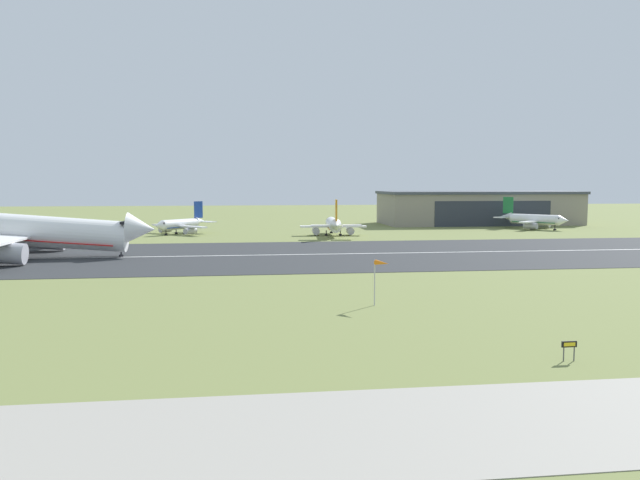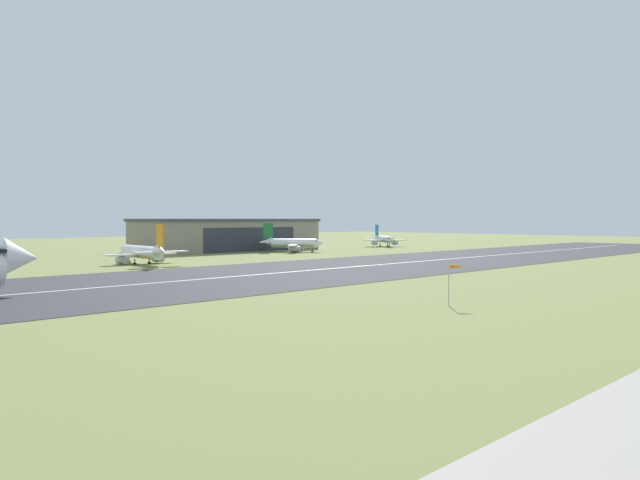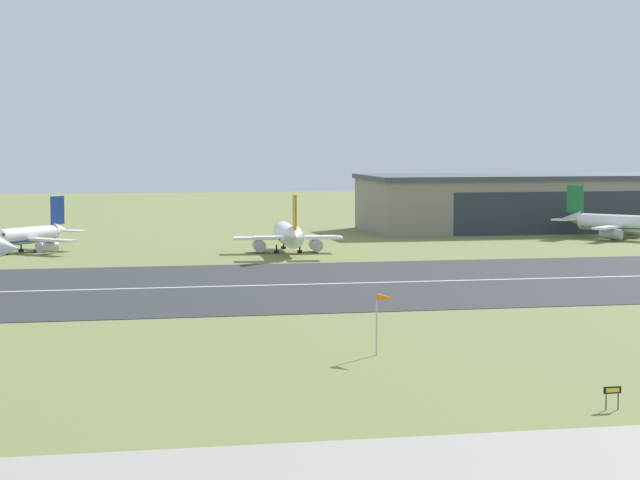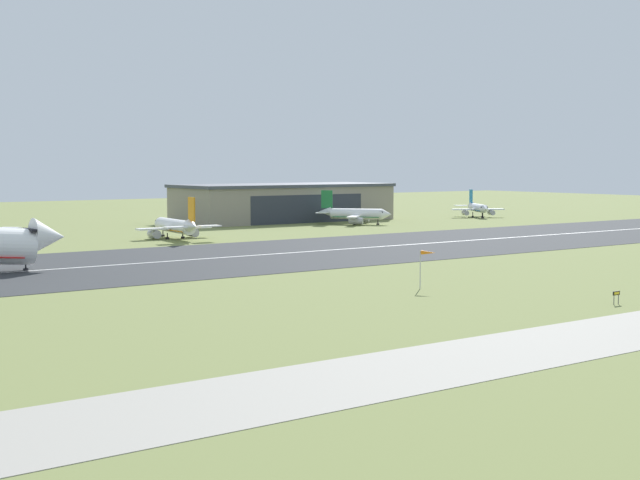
{
  "view_description": "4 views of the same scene",
  "coord_description": "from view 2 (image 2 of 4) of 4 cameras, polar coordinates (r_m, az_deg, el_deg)",
  "views": [
    {
      "loc": [
        -33.28,
        0.04,
        14.24
      ],
      "look_at": [
        -20.22,
        99.72,
        4.95
      ],
      "focal_mm": 35.0,
      "sensor_mm": 36.0,
      "label": 1
    },
    {
      "loc": [
        -85.93,
        25.42,
        11.17
      ],
      "look_at": [
        -8.37,
        102.7,
        7.47
      ],
      "focal_mm": 35.0,
      "sensor_mm": 36.0,
      "label": 2
    },
    {
      "loc": [
        -44.27,
        -32.87,
        18.71
      ],
      "look_at": [
        -17.24,
        96.11,
        7.86
      ],
      "focal_mm": 70.0,
      "sensor_mm": 36.0,
      "label": 3
    },
    {
      "loc": [
        -100.07,
        -21.43,
        17.22
      ],
      "look_at": [
        -18.26,
        93.14,
        5.22
      ],
      "focal_mm": 50.0,
      "sensor_mm": 36.0,
      "label": 4
    }
  ],
  "objects": [
    {
      "name": "airplane_parked_centre",
      "position": [
        210.13,
        -2.51,
        -0.31
      ],
      "size": [
        19.59,
        20.79,
        9.74
      ],
      "color": "white",
      "rests_on": "ground_plane"
    },
    {
      "name": "ground_plane",
      "position": [
        93.65,
        22.36,
        -5.06
      ],
      "size": [
        662.21,
        662.21,
        0.0
      ],
      "primitive_type": "plane",
      "color": "olive"
    },
    {
      "name": "runway_centreline",
      "position": [
        129.67,
        -3.4,
        -2.98
      ],
      "size": [
        379.99,
        0.7,
        0.01
      ],
      "primitive_type": "cube",
      "color": "silver",
      "rests_on": "runway_strip"
    },
    {
      "name": "airplane_parked_east",
      "position": [
        160.12,
        -15.94,
        -1.11
      ],
      "size": [
        18.0,
        24.36,
        9.97
      ],
      "color": "white",
      "rests_on": "ground_plane"
    },
    {
      "name": "runway_strip",
      "position": [
        129.67,
        -3.4,
        -3.0
      ],
      "size": [
        422.21,
        52.54,
        0.06
      ],
      "primitive_type": "cube",
      "color": "#2B2D30",
      "rests_on": "ground_plane"
    },
    {
      "name": "hangar_building",
      "position": [
        225.14,
        -8.38,
        0.51
      ],
      "size": [
        66.49,
        26.96,
        11.25
      ],
      "color": "gray",
      "rests_on": "ground_plane"
    },
    {
      "name": "airplane_parked_west",
      "position": [
        251.7,
        5.85,
        0.06
      ],
      "size": [
        17.33,
        19.28,
        8.89
      ],
      "color": "silver",
      "rests_on": "ground_plane"
    },
    {
      "name": "windsock_pole",
      "position": [
        81.77,
        12.39,
        -2.6
      ],
      "size": [
        1.63,
        1.98,
        5.38
      ],
      "color": "#B7B7BC",
      "rests_on": "ground_plane"
    }
  ]
}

